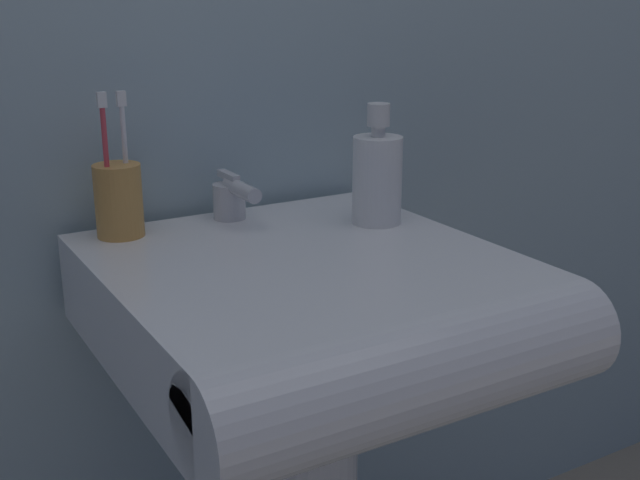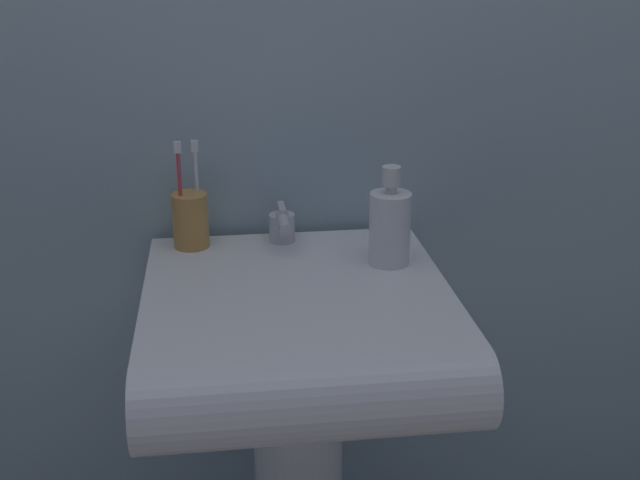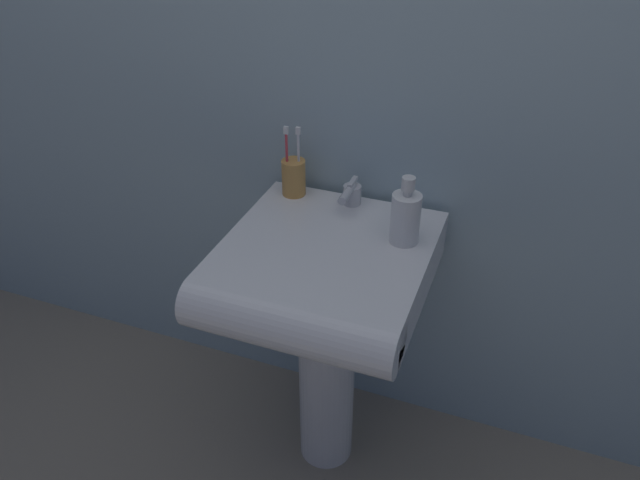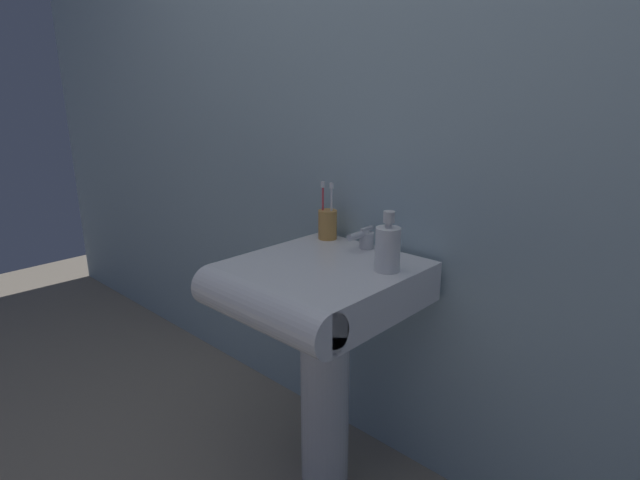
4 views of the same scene
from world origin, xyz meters
name	(u,v)px [view 3 (image 3 of 4)]	position (x,y,z in m)	size (l,w,h in m)	color
ground_plane	(326,447)	(0.00, 0.00, 0.00)	(6.00, 6.00, 0.00)	gray
wall_back	(371,27)	(0.00, 0.29, 1.20)	(5.00, 0.05, 2.40)	#9EB7C1
sink_pedestal	(327,373)	(0.00, 0.00, 0.32)	(0.16, 0.16, 0.64)	white
sink_basin	(321,274)	(0.00, -0.05, 0.70)	(0.49, 0.55, 0.12)	white
faucet	(351,194)	(-0.01, 0.19, 0.79)	(0.05, 0.12, 0.07)	silver
toothbrush_cup	(294,176)	(-0.17, 0.20, 0.81)	(0.06, 0.06, 0.20)	#D19347
soap_bottle	(406,217)	(0.17, 0.07, 0.83)	(0.07, 0.07, 0.17)	white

